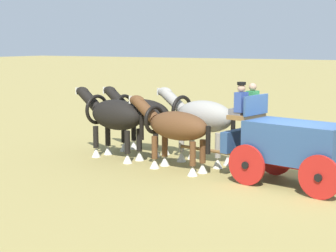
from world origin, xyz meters
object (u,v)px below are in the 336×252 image
(draft_horse_lead_near, at_px, (114,116))
(draft_horse_lead_off, at_px, (141,114))
(draft_horse_rear_near, at_px, (174,127))
(show_wagon, at_px, (290,143))
(draft_horse_rear_off, at_px, (201,118))

(draft_horse_lead_near, relative_size, draft_horse_lead_off, 0.99)
(draft_horse_lead_off, bearing_deg, draft_horse_rear_near, 142.32)
(show_wagon, relative_size, draft_horse_rear_near, 1.78)
(show_wagon, relative_size, draft_horse_lead_off, 1.75)
(show_wagon, height_order, draft_horse_rear_off, show_wagon)
(draft_horse_lead_near, distance_m, draft_horse_lead_off, 1.30)
(draft_horse_rear_off, bearing_deg, draft_horse_lead_near, 15.54)
(draft_horse_rear_near, bearing_deg, draft_horse_rear_off, -102.09)
(draft_horse_rear_off, relative_size, draft_horse_lead_near, 0.98)
(draft_horse_lead_near, height_order, draft_horse_lead_off, draft_horse_lead_near)
(draft_horse_rear_off, distance_m, draft_horse_lead_off, 2.62)
(draft_horse_rear_near, xyz_separation_m, draft_horse_rear_off, (-0.27, -1.27, 0.15))
(draft_horse_rear_near, xyz_separation_m, draft_horse_lead_near, (2.53, -0.49, 0.11))
(draft_horse_lead_near, bearing_deg, draft_horse_lead_off, -100.41)
(draft_horse_rear_near, distance_m, draft_horse_lead_off, 2.90)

